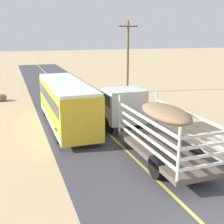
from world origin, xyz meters
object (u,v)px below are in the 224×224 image
boulder_near_shoulder (0,98)px  bus (66,103)px  power_pole_mid (128,55)px  livestock_truck (137,114)px

boulder_near_shoulder → bus: bearing=-65.5°
bus → boulder_near_shoulder: (-4.72, 10.34, -1.40)m
bus → power_pole_mid: power_pole_mid is taller
livestock_truck → bus: bus is taller
livestock_truck → boulder_near_shoulder: (-8.15, 14.97, -1.44)m
livestock_truck → power_pole_mid: 16.14m
bus → boulder_near_shoulder: bus is taller
power_pole_mid → bus: bearing=-131.2°
power_pole_mid → livestock_truck: bearing=-110.5°
bus → livestock_truck: bearing=-53.5°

